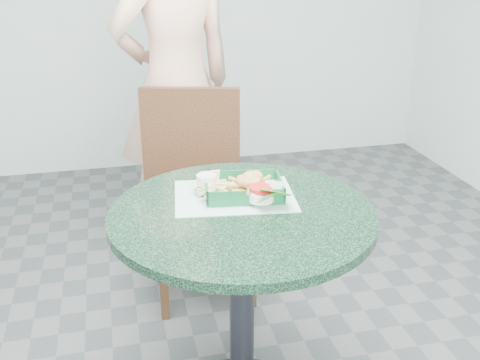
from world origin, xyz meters
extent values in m
cylinder|color=#26262E|center=(0.00, 0.00, 0.38)|extent=(0.08, 0.08, 0.70)
cylinder|color=#264F3A|center=(0.00, 0.00, 0.73)|extent=(0.82, 0.82, 0.03)
cube|color=#4C2C13|center=(-0.01, 0.77, 0.45)|extent=(0.46, 0.46, 0.04)
cube|color=#4C2C13|center=(-0.01, 0.97, 0.70)|extent=(0.46, 0.04, 0.46)
cube|color=#4C2C13|center=(-0.21, 0.57, 0.21)|extent=(0.04, 0.04, 0.43)
cube|color=#4C2C13|center=(0.18, 0.57, 0.21)|extent=(0.04, 0.04, 0.43)
cube|color=#4C2C13|center=(-0.21, 0.96, 0.21)|extent=(0.04, 0.04, 0.43)
cube|color=#4C2C13|center=(0.18, 0.96, 0.21)|extent=(0.04, 0.04, 0.43)
imported|color=#E7B295|center=(-0.04, 1.20, 1.06)|extent=(0.89, 0.73, 2.11)
cube|color=#9BC7BB|center=(0.00, 0.11, 0.75)|extent=(0.42, 0.33, 0.00)
cube|color=#0F5A2B|center=(0.03, 0.11, 0.76)|extent=(0.25, 0.18, 0.01)
cube|color=white|center=(0.03, 0.11, 0.76)|extent=(0.24, 0.17, 0.00)
cube|color=#0F5A2B|center=(0.03, 0.19, 0.78)|extent=(0.25, 0.01, 0.04)
cube|color=#0F5A2B|center=(0.03, 0.02, 0.78)|extent=(0.25, 0.01, 0.04)
cube|color=#0F5A2B|center=(0.15, 0.11, 0.78)|extent=(0.01, 0.18, 0.04)
cube|color=#0F5A2B|center=(-0.09, 0.11, 0.78)|extent=(0.01, 0.18, 0.04)
cylinder|color=tan|center=(0.05, 0.09, 0.78)|extent=(0.13, 0.13, 0.02)
cylinder|color=white|center=(-0.09, 0.13, 0.80)|extent=(0.07, 0.07, 0.03)
cylinder|color=silver|center=(-0.09, 0.13, 0.82)|extent=(0.06, 0.06, 0.00)
cylinder|color=white|center=(0.08, 0.03, 0.78)|extent=(0.08, 0.08, 0.03)
torus|color=silver|center=(0.08, 0.03, 0.80)|extent=(0.07, 0.07, 0.01)
cylinder|color=red|center=(0.08, 0.03, 0.81)|extent=(0.07, 0.07, 0.01)
camera|label=1|loc=(-0.36, -1.51, 1.52)|focal=42.00mm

